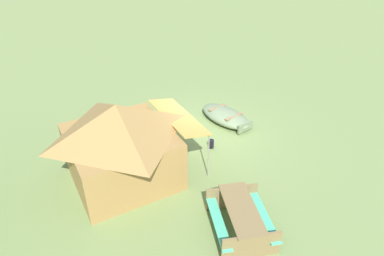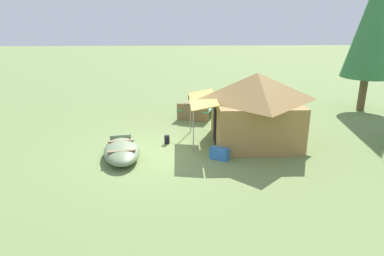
{
  "view_description": "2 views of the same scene",
  "coord_description": "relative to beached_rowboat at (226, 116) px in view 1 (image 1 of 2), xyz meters",
  "views": [
    {
      "loc": [
        -9.15,
        5.55,
        6.94
      ],
      "look_at": [
        -0.67,
        0.88,
        0.9
      ],
      "focal_mm": 32.17,
      "sensor_mm": 36.0,
      "label": 1
    },
    {
      "loc": [
        11.05,
        0.72,
        4.53
      ],
      "look_at": [
        -0.26,
        1.11,
        0.78
      ],
      "focal_mm": 32.76,
      "sensor_mm": 36.0,
      "label": 2
    }
  ],
  "objects": [
    {
      "name": "fuel_can",
      "position": [
        -1.26,
        1.43,
        -0.09
      ],
      "size": [
        0.27,
        0.27,
        0.31
      ],
      "primitive_type": "cylinder",
      "rotation": [
        0.0,
        0.0,
        2.36
      ],
      "color": "black",
      "rests_on": "ground_plane"
    },
    {
      "name": "canvas_cabin_tent",
      "position": [
        -1.32,
        4.6,
        1.07
      ],
      "size": [
        3.15,
        3.92,
        2.54
      ],
      "color": "#9D7740",
      "rests_on": "ground_plane"
    },
    {
      "name": "cooler_box",
      "position": [
        0.2,
        3.18,
        -0.06
      ],
      "size": [
        0.58,
        0.67,
        0.37
      ],
      "primitive_type": "cube",
      "rotation": [
        0.0,
        0.0,
        1.02
      ],
      "color": "#316FBD",
      "rests_on": "ground_plane"
    },
    {
      "name": "ground_plane",
      "position": [
        -0.41,
        1.21,
        -0.24
      ],
      "size": [
        80.0,
        80.0,
        0.0
      ],
      "primitive_type": "plane",
      "color": "olive"
    },
    {
      "name": "picnic_table",
      "position": [
        -4.78,
        2.73,
        0.25
      ],
      "size": [
        2.23,
        1.95,
        0.79
      ],
      "color": "olive",
      "rests_on": "ground_plane"
    },
    {
      "name": "beached_rowboat",
      "position": [
        0.0,
        0.0,
        0.0
      ],
      "size": [
        2.47,
        1.55,
        0.47
      ],
      "color": "#6D7F5C",
      "rests_on": "ground_plane"
    }
  ]
}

